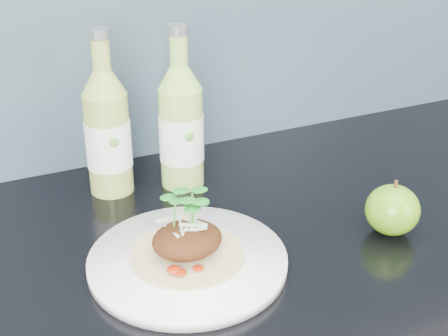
{
  "coord_description": "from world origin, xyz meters",
  "views": [
    {
      "loc": [
        -0.35,
        1.0,
        1.38
      ],
      "look_at": [
        -0.03,
        1.69,
        1.0
      ],
      "focal_mm": 50.0,
      "sensor_mm": 36.0,
      "label": 1
    }
  ],
  "objects_px": {
    "cider_bottle_left": "(108,133)",
    "cider_bottle_right": "(181,127)",
    "dinner_plate": "(188,261)",
    "green_apple": "(392,210)"
  },
  "relations": [
    {
      "from": "cider_bottle_left",
      "to": "cider_bottle_right",
      "type": "distance_m",
      "value": 0.11
    },
    {
      "from": "dinner_plate",
      "to": "green_apple",
      "type": "xyz_separation_m",
      "value": [
        0.29,
        -0.04,
        0.03
      ]
    },
    {
      "from": "green_apple",
      "to": "cider_bottle_left",
      "type": "distance_m",
      "value": 0.44
    },
    {
      "from": "dinner_plate",
      "to": "cider_bottle_right",
      "type": "relative_size",
      "value": 1.19
    },
    {
      "from": "dinner_plate",
      "to": "cider_bottle_right",
      "type": "height_order",
      "value": "cider_bottle_right"
    },
    {
      "from": "dinner_plate",
      "to": "cider_bottle_left",
      "type": "xyz_separation_m",
      "value": [
        -0.03,
        0.25,
        0.09
      ]
    },
    {
      "from": "cider_bottle_right",
      "to": "cider_bottle_left",
      "type": "bearing_deg",
      "value": 172.76
    },
    {
      "from": "cider_bottle_left",
      "to": "cider_bottle_right",
      "type": "xyz_separation_m",
      "value": [
        0.11,
        -0.03,
        0.0
      ]
    },
    {
      "from": "cider_bottle_left",
      "to": "cider_bottle_right",
      "type": "height_order",
      "value": "same"
    },
    {
      "from": "green_apple",
      "to": "cider_bottle_left",
      "type": "height_order",
      "value": "cider_bottle_left"
    }
  ]
}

